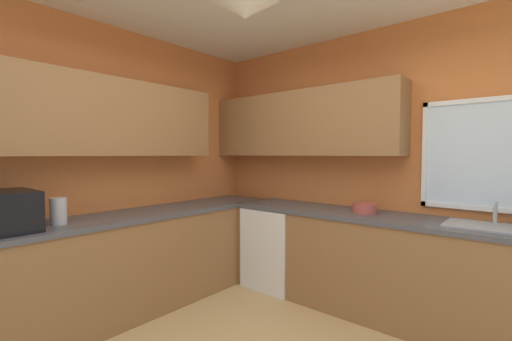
{
  "coord_description": "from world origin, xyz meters",
  "views": [
    {
      "loc": [
        1.28,
        -1.41,
        1.46
      ],
      "look_at": [
        -0.53,
        0.72,
        1.33
      ],
      "focal_mm": 23.63,
      "sensor_mm": 36.0,
      "label": 1
    }
  ],
  "objects_px": {
    "kettle": "(58,211)",
    "bowl": "(365,208)",
    "dishwasher": "(278,246)",
    "sink_assembly": "(493,227)",
    "microwave": "(4,211)"
  },
  "relations": [
    {
      "from": "microwave",
      "to": "kettle",
      "type": "relative_size",
      "value": 2.28
    },
    {
      "from": "dishwasher",
      "to": "sink_assembly",
      "type": "height_order",
      "value": "sink_assembly"
    },
    {
      "from": "dishwasher",
      "to": "sink_assembly",
      "type": "bearing_deg",
      "value": 1.06
    },
    {
      "from": "kettle",
      "to": "microwave",
      "type": "bearing_deg",
      "value": -93.36
    },
    {
      "from": "microwave",
      "to": "sink_assembly",
      "type": "distance_m",
      "value": 3.55
    },
    {
      "from": "dishwasher",
      "to": "sink_assembly",
      "type": "relative_size",
      "value": 1.4
    },
    {
      "from": "kettle",
      "to": "bowl",
      "type": "xyz_separation_m",
      "value": [
        1.62,
        2.04,
        -0.06
      ]
    },
    {
      "from": "kettle",
      "to": "sink_assembly",
      "type": "relative_size",
      "value": 0.34
    },
    {
      "from": "microwave",
      "to": "bowl",
      "type": "bearing_deg",
      "value": 55.43
    },
    {
      "from": "dishwasher",
      "to": "kettle",
      "type": "distance_m",
      "value": 2.19
    },
    {
      "from": "kettle",
      "to": "dishwasher",
      "type": "bearing_deg",
      "value": 72.34
    },
    {
      "from": "dishwasher",
      "to": "microwave",
      "type": "bearing_deg",
      "value": -105.69
    },
    {
      "from": "kettle",
      "to": "sink_assembly",
      "type": "height_order",
      "value": "kettle"
    },
    {
      "from": "microwave",
      "to": "sink_assembly",
      "type": "bearing_deg",
      "value": 42.32
    },
    {
      "from": "kettle",
      "to": "bowl",
      "type": "distance_m",
      "value": 2.61
    }
  ]
}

